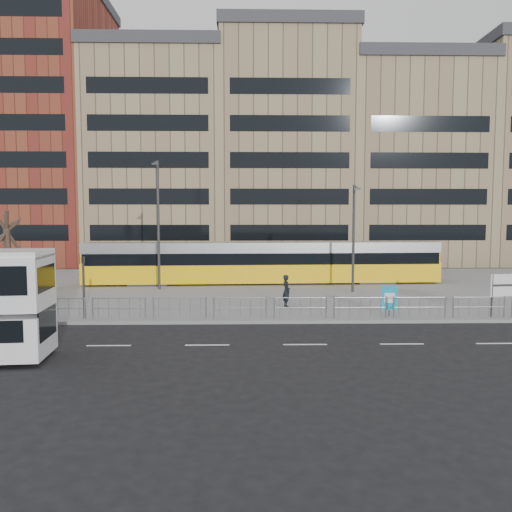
{
  "coord_description": "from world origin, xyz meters",
  "views": [
    {
      "loc": [
        -0.44,
        -24.02,
        5.25
      ],
      "look_at": [
        0.21,
        6.0,
        2.85
      ],
      "focal_mm": 35.0,
      "sensor_mm": 36.0,
      "label": 1
    }
  ],
  "objects_px": {
    "traffic_light_west": "(84,279)",
    "lamp_post_east": "(354,233)",
    "ad_panel": "(389,298)",
    "lamp_post_west": "(158,220)",
    "station_sign": "(508,287)",
    "tram": "(263,263)",
    "pedestrian": "(286,291)",
    "bare_tree": "(6,208)"
  },
  "relations": [
    {
      "from": "traffic_light_west",
      "to": "lamp_post_west",
      "type": "xyz_separation_m",
      "value": [
        2.04,
        9.87,
        2.86
      ]
    },
    {
      "from": "station_sign",
      "to": "traffic_light_west",
      "type": "height_order",
      "value": "traffic_light_west"
    },
    {
      "from": "lamp_post_east",
      "to": "lamp_post_west",
      "type": "bearing_deg",
      "value": 173.61
    },
    {
      "from": "ad_panel",
      "to": "lamp_post_west",
      "type": "bearing_deg",
      "value": 149.91
    },
    {
      "from": "tram",
      "to": "lamp_post_east",
      "type": "distance_m",
      "value": 7.75
    },
    {
      "from": "station_sign",
      "to": "bare_tree",
      "type": "relative_size",
      "value": 0.28
    },
    {
      "from": "tram",
      "to": "lamp_post_west",
      "type": "relative_size",
      "value": 3.0
    },
    {
      "from": "station_sign",
      "to": "lamp_post_west",
      "type": "height_order",
      "value": "lamp_post_west"
    },
    {
      "from": "pedestrian",
      "to": "bare_tree",
      "type": "distance_m",
      "value": 19.26
    },
    {
      "from": "lamp_post_east",
      "to": "ad_panel",
      "type": "bearing_deg",
      "value": -89.15
    },
    {
      "from": "station_sign",
      "to": "lamp_post_west",
      "type": "xyz_separation_m",
      "value": [
        -19.36,
        9.91,
        3.32
      ]
    },
    {
      "from": "lamp_post_west",
      "to": "bare_tree",
      "type": "bearing_deg",
      "value": -169.63
    },
    {
      "from": "tram",
      "to": "traffic_light_west",
      "type": "height_order",
      "value": "tram"
    },
    {
      "from": "pedestrian",
      "to": "traffic_light_west",
      "type": "distance_m",
      "value": 10.84
    },
    {
      "from": "pedestrian",
      "to": "lamp_post_east",
      "type": "relative_size",
      "value": 0.25
    },
    {
      "from": "lamp_post_west",
      "to": "bare_tree",
      "type": "relative_size",
      "value": 1.16
    },
    {
      "from": "traffic_light_west",
      "to": "bare_tree",
      "type": "distance_m",
      "value": 11.66
    },
    {
      "from": "lamp_post_west",
      "to": "lamp_post_east",
      "type": "xyz_separation_m",
      "value": [
        13.3,
        -1.49,
        -0.87
      ]
    },
    {
      "from": "tram",
      "to": "ad_panel",
      "type": "distance_m",
      "value": 13.9
    },
    {
      "from": "tram",
      "to": "station_sign",
      "type": "height_order",
      "value": "tram"
    },
    {
      "from": "station_sign",
      "to": "lamp_post_west",
      "type": "distance_m",
      "value": 22.0
    },
    {
      "from": "pedestrian",
      "to": "lamp_post_west",
      "type": "relative_size",
      "value": 0.2
    },
    {
      "from": "tram",
      "to": "station_sign",
      "type": "bearing_deg",
      "value": -49.3
    },
    {
      "from": "station_sign",
      "to": "traffic_light_west",
      "type": "distance_m",
      "value": 21.41
    },
    {
      "from": "traffic_light_west",
      "to": "lamp_post_east",
      "type": "relative_size",
      "value": 0.43
    },
    {
      "from": "lamp_post_west",
      "to": "ad_panel",
      "type": "bearing_deg",
      "value": -35.55
    },
    {
      "from": "tram",
      "to": "ad_panel",
      "type": "height_order",
      "value": "tram"
    },
    {
      "from": "bare_tree",
      "to": "lamp_post_east",
      "type": "bearing_deg",
      "value": 0.66
    },
    {
      "from": "tram",
      "to": "traffic_light_west",
      "type": "distance_m",
      "value": 15.88
    },
    {
      "from": "ad_panel",
      "to": "traffic_light_west",
      "type": "height_order",
      "value": "traffic_light_west"
    },
    {
      "from": "lamp_post_west",
      "to": "station_sign",
      "type": "bearing_deg",
      "value": -27.1
    },
    {
      "from": "station_sign",
      "to": "lamp_post_east",
      "type": "xyz_separation_m",
      "value": [
        -6.06,
        8.42,
        2.45
      ]
    },
    {
      "from": "traffic_light_west",
      "to": "station_sign",
      "type": "bearing_deg",
      "value": -4.42
    },
    {
      "from": "ad_panel",
      "to": "lamp_post_east",
      "type": "distance_m",
      "value": 8.66
    },
    {
      "from": "tram",
      "to": "ad_panel",
      "type": "xyz_separation_m",
      "value": [
        6.04,
        -12.5,
        -0.68
      ]
    },
    {
      "from": "pedestrian",
      "to": "lamp_post_west",
      "type": "distance_m",
      "value": 11.56
    },
    {
      "from": "station_sign",
      "to": "ad_panel",
      "type": "distance_m",
      "value": 5.98
    },
    {
      "from": "tram",
      "to": "lamp_post_east",
      "type": "relative_size",
      "value": 3.72
    },
    {
      "from": "ad_panel",
      "to": "lamp_post_east",
      "type": "xyz_separation_m",
      "value": [
        -0.12,
        8.1,
        3.06
      ]
    },
    {
      "from": "lamp_post_west",
      "to": "bare_tree",
      "type": "height_order",
      "value": "lamp_post_west"
    },
    {
      "from": "lamp_post_east",
      "to": "traffic_light_west",
      "type": "bearing_deg",
      "value": -151.38
    },
    {
      "from": "lamp_post_east",
      "to": "pedestrian",
      "type": "bearing_deg",
      "value": -132.12
    }
  ]
}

